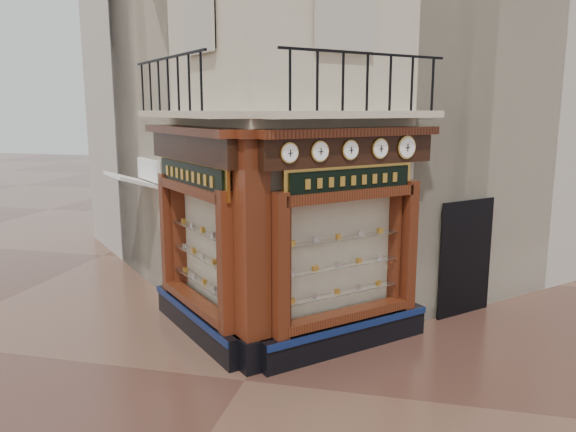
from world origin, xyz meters
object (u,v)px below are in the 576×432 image
(awning, at_px, (136,291))
(clock_d, at_px, (380,149))
(corner_pilaster, at_px, (252,255))
(clock_e, at_px, (406,147))
(signboard_left, at_px, (191,175))
(clock_b, at_px, (320,151))
(clock_c, at_px, (350,150))
(clock_a, at_px, (289,153))
(signboard_right, at_px, (351,180))

(awning, bearing_deg, clock_d, -153.10)
(corner_pilaster, relative_size, clock_d, 11.34)
(clock_e, height_order, signboard_left, clock_e)
(corner_pilaster, height_order, clock_b, corner_pilaster)
(clock_b, height_order, signboard_left, clock_b)
(clock_b, relative_size, clock_c, 1.02)
(clock_c, bearing_deg, clock_d, -0.00)
(clock_c, bearing_deg, clock_b, -180.00)
(clock_d, relative_size, clock_e, 0.85)
(clock_a, distance_m, signboard_right, 1.41)
(clock_e, height_order, awning, clock_e)
(clock_b, bearing_deg, signboard_left, 121.50)
(clock_d, distance_m, signboard_right, 0.75)
(clock_e, bearing_deg, signboard_left, 145.80)
(corner_pilaster, xyz_separation_m, awning, (-3.92, 3.21, -1.95))
(clock_a, height_order, clock_b, clock_b)
(clock_b, xyz_separation_m, signboard_left, (-2.48, 0.60, -0.52))
(clock_b, distance_m, signboard_left, 2.61)
(clock_a, relative_size, signboard_right, 0.17)
(signboard_right, bearing_deg, signboard_left, 135.00)
(clock_c, xyz_separation_m, signboard_right, (0.01, 0.16, -0.52))
(signboard_right, bearing_deg, clock_a, -175.16)
(clock_b, xyz_separation_m, signboard_right, (0.44, 0.60, -0.52))
(clock_d, xyz_separation_m, signboard_right, (-0.45, -0.29, -0.52))
(clock_a, xyz_separation_m, awning, (-4.53, 3.20, -3.62))
(corner_pilaster, distance_m, clock_d, 2.86)
(clock_b, bearing_deg, signboard_right, 8.58)
(corner_pilaster, height_order, clock_e, corner_pilaster)
(clock_d, bearing_deg, clock_a, -180.00)
(clock_c, relative_size, signboard_left, 0.15)
(clock_c, height_order, clock_d, clock_d)
(corner_pilaster, xyz_separation_m, clock_c, (1.46, 0.85, 1.67))
(corner_pilaster, relative_size, clock_b, 11.66)
(clock_b, height_order, clock_c, clock_b)
(clock_d, bearing_deg, clock_c, 180.00)
(corner_pilaster, distance_m, clock_c, 2.38)
(clock_a, distance_m, clock_d, 1.83)
(signboard_left, height_order, signboard_right, signboard_left)
(clock_c, distance_m, clock_d, 0.64)
(clock_c, height_order, signboard_right, clock_c)
(clock_a, xyz_separation_m, clock_b, (0.41, 0.41, 0.00))
(clock_d, height_order, signboard_right, clock_d)
(clock_b, bearing_deg, clock_e, -0.00)
(clock_e, xyz_separation_m, signboard_right, (-0.88, -0.73, -0.52))
(clock_c, height_order, clock_e, clock_e)
(clock_d, xyz_separation_m, signboard_left, (-3.37, -0.29, -0.52))
(awning, distance_m, signboard_right, 6.59)
(awning, height_order, signboard_left, signboard_left)
(corner_pilaster, xyz_separation_m, clock_d, (1.91, 1.31, 1.67))
(clock_a, bearing_deg, clock_c, 0.00)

